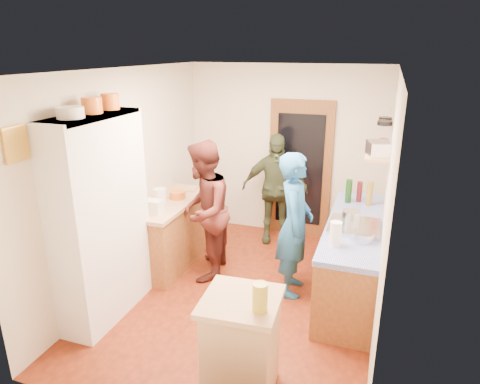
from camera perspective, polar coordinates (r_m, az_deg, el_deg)
The scene contains 44 objects.
floor at distance 5.29m, azimuth 0.41°, elevation -13.51°, with size 3.00×4.00×0.02m, color maroon.
ceiling at distance 4.48m, azimuth 0.49°, elevation 16.15°, with size 3.00×4.00×0.02m, color silver.
wall_back at distance 6.59m, azimuth 6.03°, elevation 5.35°, with size 3.00×0.02×2.60m, color beige.
wall_front at distance 3.05m, azimuth -11.90°, elevation -11.44°, with size 3.00×0.02×2.60m, color beige.
wall_left at distance 5.37m, azimuth -15.02°, elevation 1.73°, with size 0.02×4.00×2.60m, color beige.
wall_right at distance 4.51m, azimuth 18.98°, elevation -1.93°, with size 0.02×4.00×2.60m, color beige.
door_frame at distance 6.56m, azimuth 8.00°, elevation 2.97°, with size 0.95×0.06×2.10m, color brown.
door_glass at distance 6.53m, azimuth 7.94°, elevation 2.89°, with size 0.70×0.02×1.70m, color black.
hutch_body at distance 4.71m, azimuth -18.01°, elevation -3.55°, with size 0.40×1.20×2.20m, color white.
hutch_top_shelf at distance 4.43m, azimuth -19.41°, elevation 9.50°, with size 0.40×1.14×0.04m, color white.
plate_stack at distance 4.22m, azimuth -21.70°, elevation 9.81°, with size 0.25×0.25×0.10m, color white.
orange_pot_a at distance 4.46m, azimuth -19.15°, elevation 10.85°, with size 0.19×0.19×0.16m, color orange.
orange_pot_b at distance 4.69m, azimuth -16.93°, elevation 11.47°, with size 0.18×0.18×0.16m, color orange.
left_counter_base at distance 5.88m, azimuth -9.37°, elevation -5.49°, with size 0.60×1.40×0.85m, color #98642D.
left_counter_top at distance 5.71m, azimuth -9.60°, elevation -1.36°, with size 0.64×1.44×0.05m, color tan.
toaster at distance 5.28m, azimuth -11.50°, elevation -1.91°, with size 0.22×0.15×0.17m, color white.
kettle at distance 5.61m, azimuth -10.61°, elevation -0.50°, with size 0.17×0.17×0.19m, color white.
orange_bowl at distance 5.76m, azimuth -8.35°, elevation -0.36°, with size 0.22×0.22×0.10m, color orange.
chopping_board at distance 6.10m, azimuth -7.30°, elevation 0.43°, with size 0.30×0.22×0.03m, color tan.
right_counter_base at distance 5.32m, azimuth 14.70°, elevation -8.67°, with size 0.60×2.20×0.84m, color #98642D.
right_counter_top at distance 5.13m, azimuth 15.11°, elevation -4.20°, with size 0.62×2.22×0.06m, color #162FB8.
hob at distance 4.95m, azimuth 15.00°, elevation -4.42°, with size 0.55×0.58×0.04m, color silver.
pot_on_hob at distance 4.99m, azimuth 14.58°, elevation -3.14°, with size 0.20×0.20×0.13m, color silver.
bottle_a at distance 5.68m, azimuth 14.29°, elevation 0.12°, with size 0.08×0.08×0.31m, color #143F14.
bottle_b at distance 5.76m, azimuth 15.63°, elevation 0.05°, with size 0.07×0.07×0.27m, color #591419.
bottle_c at distance 5.65m, azimuth 16.88°, elevation -0.21°, with size 0.08×0.08×0.31m, color olive.
paper_towel at distance 4.43m, azimuth 12.62°, elevation -5.47°, with size 0.12×0.12×0.26m, color white.
mixing_bowl at distance 4.65m, azimuth 15.94°, elevation -5.67°, with size 0.25×0.25×0.10m, color silver.
island_base at distance 3.79m, azimuth 0.14°, elevation -20.14°, with size 0.55×0.55×0.86m, color tan.
island_top at distance 3.53m, azimuth 0.15°, elevation -14.37°, with size 0.62×0.62×0.05m, color tan.
cutting_board at distance 3.57m, azimuth -0.43°, elevation -13.70°, with size 0.35×0.28×0.02m, color white.
oil_jar at distance 3.31m, azimuth 2.68°, elevation -13.85°, with size 0.12×0.12×0.23m, color #AD9E2D.
pan_rail at distance 5.82m, azimuth 19.50°, elevation 10.16°, with size 0.02×0.02×0.65m, color silver.
pan_hang_a at distance 5.66m, azimuth 18.74°, elevation 8.69°, with size 0.18×0.18×0.05m, color black.
pan_hang_b at distance 5.87m, azimuth 18.76°, elevation 8.81°, with size 0.16×0.16×0.05m, color black.
pan_hang_c at distance 6.06m, azimuth 18.80°, elevation 9.19°, with size 0.17×0.17×0.05m, color black.
wall_shelf at distance 4.82m, azimuth 17.90°, elevation 4.50°, with size 0.26×0.42×0.03m, color tan.
radio at distance 4.80m, azimuth 18.01°, elevation 5.53°, with size 0.22×0.30×0.15m, color silver.
ext_bracket at distance 6.10m, azimuth 19.00°, elevation 4.80°, with size 0.06×0.10×0.04m, color black.
fire_extinguisher at distance 6.09m, azimuth 18.49°, elevation 5.31°, with size 0.11×0.11×0.32m, color red.
picture_frame at distance 4.03m, azimuth -27.75°, elevation 5.69°, with size 0.03×0.25×0.30m, color gold.
person_hob at distance 4.98m, azimuth 7.65°, elevation -4.52°, with size 0.63×0.41×1.72m, color #1E5A96.
person_left at distance 5.36m, azimuth -4.46°, elevation -2.40°, with size 0.86×0.67×1.77m, color #4C1E1A.
person_back at distance 6.34m, azimuth 4.77°, elevation 0.44°, with size 0.97×0.40×1.66m, color #333D25.
Camera 1 is at (1.42, -4.24, 2.81)m, focal length 32.00 mm.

